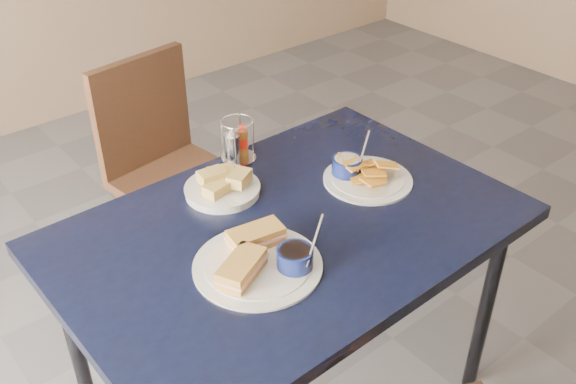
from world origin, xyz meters
TOP-DOWN VIEW (x-y plane):
  - dining_table at (-0.11, 0.02)m, footprint 1.24×0.83m
  - chair_far at (0.01, 0.93)m, footprint 0.47×0.46m
  - sandwich_plate at (-0.27, -0.07)m, footprint 0.33×0.32m
  - plantain_plate at (0.20, 0.06)m, footprint 0.27×0.27m
  - bread_basket at (-0.16, 0.26)m, footprint 0.21×0.21m
  - condiment_caddy at (-0.02, 0.39)m, footprint 0.11×0.11m

SIDE VIEW (x-z plane):
  - chair_far at x=0.01m, z-range 0.06..0.95m
  - dining_table at x=-0.11m, z-range 0.31..1.06m
  - plantain_plate at x=0.20m, z-range 0.71..0.83m
  - sandwich_plate at x=-0.27m, z-range 0.71..0.83m
  - bread_basket at x=-0.16m, z-range 0.74..0.81m
  - condiment_caddy at x=-0.02m, z-range 0.74..0.87m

